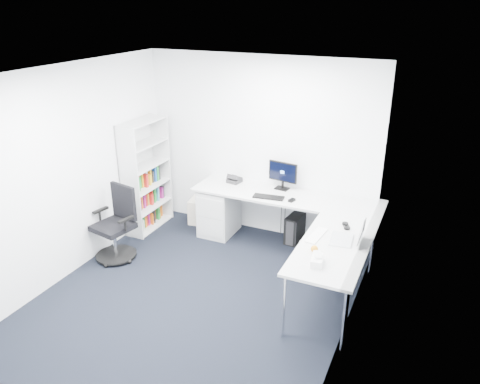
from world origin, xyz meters
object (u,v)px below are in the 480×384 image
at_px(bookshelf, 146,176).
at_px(monitor, 282,175).
at_px(task_chair, 113,225).
at_px(laptop, 342,230).
at_px(l_desk, 276,231).

height_order(bookshelf, monitor, bookshelf).
relative_size(bookshelf, task_chair, 1.67).
bearing_deg(bookshelf, laptop, -12.45).
xyz_separation_m(bookshelf, task_chair, (0.14, -1.04, -0.35)).
relative_size(l_desk, laptop, 7.50).
bearing_deg(monitor, bookshelf, -157.78).
bearing_deg(laptop, task_chair, -179.80).
bearing_deg(l_desk, task_chair, -154.16).
height_order(l_desk, monitor, monitor).
bearing_deg(laptop, bookshelf, 161.64).
height_order(l_desk, bookshelf, bookshelf).
xyz_separation_m(l_desk, bookshelf, (-2.17, 0.05, 0.47)).
height_order(task_chair, laptop, laptop).
xyz_separation_m(l_desk, task_chair, (-2.04, -0.99, 0.12)).
xyz_separation_m(bookshelf, laptop, (3.21, -0.71, 0.06)).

